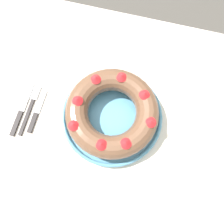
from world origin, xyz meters
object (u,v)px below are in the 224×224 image
(bundt_cake, at_px, (112,112))
(fork, at_px, (31,106))
(serving_knife, at_px, (21,112))
(napkin, at_px, (199,150))
(cake_knife, at_px, (36,114))
(serving_dish, at_px, (112,116))

(bundt_cake, relative_size, fork, 1.61)
(serving_knife, bearing_deg, napkin, 7.85)
(bundt_cake, height_order, cake_knife, bundt_cake)
(serving_dish, xyz_separation_m, fork, (-0.29, -0.03, -0.01))
(serving_knife, distance_m, cake_knife, 0.05)
(napkin, bearing_deg, serving_knife, -177.83)
(serving_knife, relative_size, cake_knife, 1.25)
(serving_dish, height_order, napkin, serving_dish)
(fork, xyz_separation_m, cake_knife, (0.03, -0.02, -0.00))
(serving_dish, relative_size, serving_knife, 1.70)
(serving_dish, height_order, serving_knife, serving_dish)
(serving_dish, distance_m, napkin, 0.31)
(fork, bearing_deg, napkin, -2.52)
(bundt_cake, height_order, napkin, bundt_cake)
(serving_knife, relative_size, napkin, 1.21)
(serving_knife, bearing_deg, fork, 53.27)
(cake_knife, height_order, napkin, cake_knife)
(bundt_cake, height_order, serving_knife, bundt_cake)
(bundt_cake, distance_m, serving_knife, 0.33)
(bundt_cake, bearing_deg, cake_knife, -168.33)
(napkin, bearing_deg, serving_dish, 173.17)
(serving_dish, xyz_separation_m, napkin, (0.31, -0.04, -0.01))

